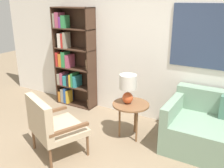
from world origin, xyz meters
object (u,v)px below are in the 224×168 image
armchair (50,124)px  bookshelf (71,61)px  table_lamp (128,86)px  side_table (131,107)px

armchair → bookshelf: bearing=119.7°
bookshelf → armchair: 1.85m
table_lamp → bookshelf: bearing=158.7°
armchair → table_lamp: size_ratio=1.93×
table_lamp → side_table: bearing=10.4°
armchair → table_lamp: table_lamp is taller
bookshelf → table_lamp: bookshelf is taller
bookshelf → table_lamp: (1.56, -0.61, -0.05)m
bookshelf → side_table: (1.61, -0.60, -0.39)m
side_table → table_lamp: table_lamp is taller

